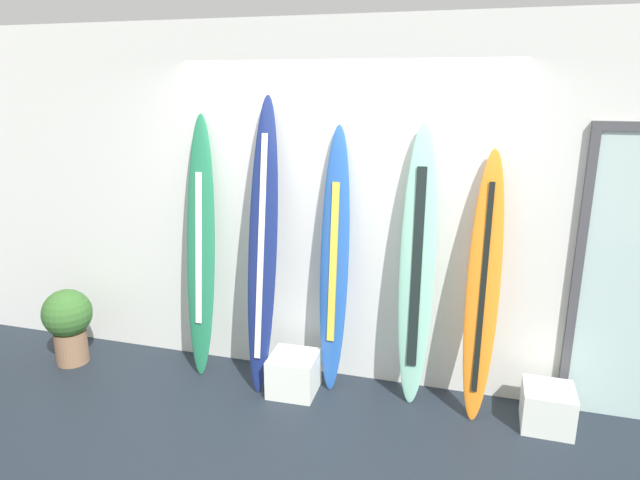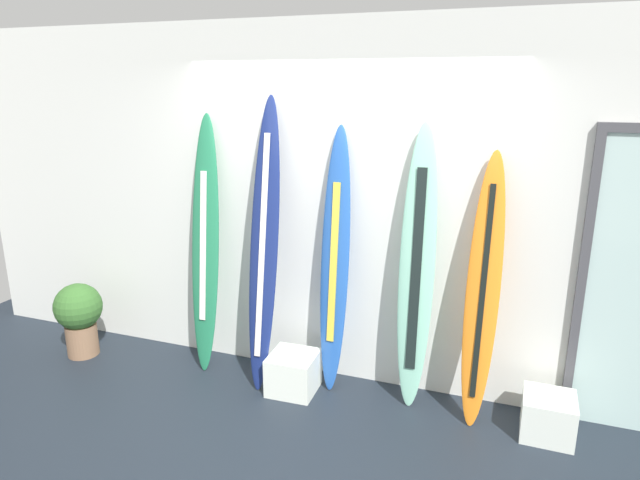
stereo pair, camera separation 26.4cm
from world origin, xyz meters
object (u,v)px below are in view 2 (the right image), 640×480
(surfboard_seafoam, at_px, (417,272))
(potted_plant, at_px, (79,314))
(display_block_left, at_px, (293,373))
(display_block_center, at_px, (548,416))
(surfboard_cobalt, at_px, (335,265))
(surfboard_navy, at_px, (264,246))
(surfboard_sunset, at_px, (483,295))
(surfboard_emerald, at_px, (205,246))

(surfboard_seafoam, relative_size, potted_plant, 3.16)
(display_block_left, xyz_separation_m, display_block_center, (1.86, 0.06, -0.01))
(surfboard_cobalt, height_order, display_block_center, surfboard_cobalt)
(surfboard_navy, bearing_deg, surfboard_seafoam, 4.74)
(surfboard_navy, relative_size, surfboard_sunset, 1.18)
(surfboard_cobalt, bearing_deg, surfboard_sunset, -3.42)
(surfboard_sunset, height_order, potted_plant, surfboard_sunset)
(surfboard_emerald, height_order, surfboard_navy, surfboard_navy)
(surfboard_emerald, distance_m, surfboard_seafoam, 1.72)
(surfboard_navy, relative_size, surfboard_cobalt, 1.10)
(surfboard_emerald, distance_m, display_block_left, 1.24)
(surfboard_cobalt, bearing_deg, potted_plant, -172.77)
(surfboard_emerald, distance_m, surfboard_cobalt, 1.10)
(surfboard_cobalt, relative_size, display_block_center, 5.93)
(surfboard_sunset, bearing_deg, surfboard_emerald, 179.48)
(display_block_center, relative_size, potted_plant, 0.52)
(surfboard_cobalt, distance_m, display_block_center, 1.81)
(surfboard_cobalt, relative_size, surfboard_seafoam, 0.98)
(surfboard_navy, distance_m, surfboard_cobalt, 0.56)
(potted_plant, bearing_deg, surfboard_sunset, 3.79)
(potted_plant, bearing_deg, display_block_center, 2.15)
(surfboard_emerald, relative_size, surfboard_seafoam, 1.01)
(surfboard_seafoam, bearing_deg, surfboard_navy, -175.26)
(surfboard_seafoam, distance_m, display_block_center, 1.31)
(surfboard_navy, xyz_separation_m, display_block_center, (2.12, -0.03, -0.98))
(surfboard_emerald, height_order, display_block_center, surfboard_emerald)
(surfboard_sunset, relative_size, display_block_center, 5.53)
(surfboard_sunset, distance_m, display_block_left, 1.58)
(surfboard_sunset, bearing_deg, surfboard_cobalt, 176.58)
(surfboard_cobalt, bearing_deg, display_block_center, -5.13)
(surfboard_cobalt, bearing_deg, surfboard_navy, -168.40)
(surfboard_seafoam, bearing_deg, display_block_center, -7.60)
(surfboard_cobalt, bearing_deg, surfboard_emerald, -177.62)
(surfboard_emerald, height_order, surfboard_sunset, surfboard_emerald)
(surfboard_sunset, xyz_separation_m, potted_plant, (-3.35, -0.22, -0.55))
(surfboard_navy, height_order, display_block_left, surfboard_navy)
(surfboard_emerald, height_order, surfboard_cobalt, surfboard_emerald)
(display_block_left, xyz_separation_m, potted_plant, (-2.00, -0.08, 0.23))
(display_block_left, bearing_deg, potted_plant, -177.60)
(surfboard_seafoam, xyz_separation_m, display_block_center, (0.97, -0.13, -0.88))
(surfboard_navy, bearing_deg, display_block_center, -0.88)
(surfboard_cobalt, xyz_separation_m, surfboard_sunset, (1.09, -0.07, -0.07))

